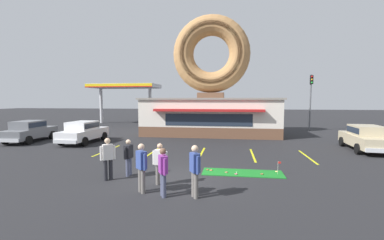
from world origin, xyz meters
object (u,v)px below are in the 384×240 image
at_px(car_grey, 29,130).
at_px(pedestrian_beanie_man, 141,166).
at_px(trash_bin, 147,131).
at_px(pedestrian_crossing_woman, 163,170).
at_px(car_white, 83,131).
at_px(pedestrian_hooded_kid, 195,168).
at_px(traffic_light_pole, 311,95).
at_px(pedestrian_blue_sweater_man, 108,157).
at_px(car_champagne, 366,137).
at_px(pedestrian_clipboard_woman, 129,156).
at_px(pedestrian_leather_jacket_man, 160,162).
at_px(golf_ball, 237,172).
at_px(putting_flag_pin, 279,165).

height_order(car_grey, pedestrian_beanie_man, pedestrian_beanie_man).
bearing_deg(trash_bin, pedestrian_beanie_man, -72.29).
distance_m(car_grey, pedestrian_crossing_woman, 16.12).
distance_m(pedestrian_beanie_man, pedestrian_crossing_woman, 0.86).
bearing_deg(pedestrian_beanie_man, trash_bin, 107.71).
relative_size(car_white, trash_bin, 4.69).
bearing_deg(car_white, pedestrian_hooded_kid, -44.18).
bearing_deg(traffic_light_pole, pedestrian_blue_sweater_man, -124.78).
distance_m(car_grey, car_champagne, 23.65).
distance_m(pedestrian_hooded_kid, pedestrian_clipboard_woman, 3.68).
relative_size(pedestrian_blue_sweater_man, pedestrian_leather_jacket_man, 1.08).
bearing_deg(car_grey, pedestrian_blue_sweater_man, -37.56).
relative_size(pedestrian_blue_sweater_man, trash_bin, 1.74).
distance_m(golf_ball, pedestrian_crossing_woman, 4.04).
height_order(car_white, traffic_light_pole, traffic_light_pole).
bearing_deg(car_grey, pedestrian_beanie_man, -36.80).
distance_m(pedestrian_hooded_kid, pedestrian_beanie_man, 1.88).
bearing_deg(car_grey, pedestrian_leather_jacket_man, -33.19).
xyz_separation_m(golf_ball, trash_bin, (-7.47, 10.25, 0.45)).
relative_size(golf_ball, putting_flag_pin, 0.08).
distance_m(golf_ball, trash_bin, 12.69).
height_order(pedestrian_hooded_kid, traffic_light_pole, traffic_light_pole).
distance_m(golf_ball, pedestrian_clipboard_woman, 4.70).
height_order(car_grey, trash_bin, car_grey).
relative_size(pedestrian_crossing_woman, trash_bin, 1.66).
xyz_separation_m(car_grey, pedestrian_blue_sweater_man, (10.47, -8.05, 0.07)).
relative_size(car_white, traffic_light_pole, 0.79).
relative_size(pedestrian_blue_sweater_man, pedestrian_hooded_kid, 0.98).
relative_size(golf_ball, car_champagne, 0.01).
xyz_separation_m(car_grey, traffic_light_pole, (23.36, 10.51, 2.84)).
distance_m(car_white, pedestrian_crossing_woman, 12.87).
height_order(car_champagne, car_white, same).
distance_m(putting_flag_pin, car_grey, 18.42).
xyz_separation_m(pedestrian_hooded_kid, pedestrian_leather_jacket_man, (-1.47, 1.05, -0.10)).
xyz_separation_m(pedestrian_beanie_man, trash_bin, (-4.18, 13.10, -0.45)).
xyz_separation_m(car_white, pedestrian_crossing_woman, (8.67, -9.51, 0.02)).
distance_m(car_white, pedestrian_leather_jacket_man, 11.76).
xyz_separation_m(pedestrian_leather_jacket_man, pedestrian_crossing_woman, (0.42, -1.13, 0.03)).
height_order(pedestrian_blue_sweater_man, pedestrian_crossing_woman, pedestrian_blue_sweater_man).
relative_size(car_champagne, traffic_light_pole, 0.81).
height_order(car_white, pedestrian_hooded_kid, pedestrian_hooded_kid).
distance_m(car_white, pedestrian_beanie_man, 12.14).
distance_m(golf_ball, pedestrian_beanie_man, 4.44).
relative_size(car_grey, pedestrian_hooded_kid, 2.70).
xyz_separation_m(pedestrian_clipboard_woman, pedestrian_beanie_man, (1.22, -1.83, 0.10)).
relative_size(pedestrian_crossing_woman, traffic_light_pole, 0.28).
height_order(pedestrian_beanie_man, traffic_light_pole, traffic_light_pole).
relative_size(car_white, pedestrian_beanie_man, 2.68).
bearing_deg(pedestrian_crossing_woman, car_champagne, 41.57).
bearing_deg(pedestrian_hooded_kid, traffic_light_pole, 65.06).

